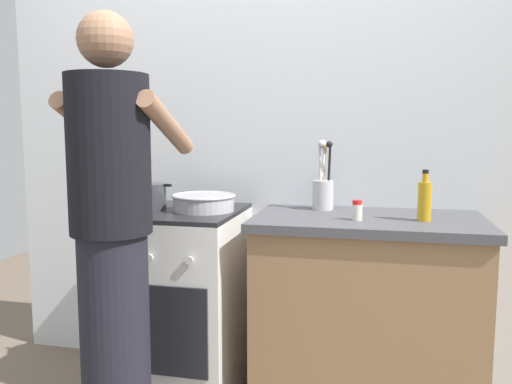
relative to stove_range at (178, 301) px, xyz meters
name	(u,v)px	position (x,y,z in m)	size (l,w,h in m)	color
back_wall	(301,136)	(0.55, 0.35, 0.80)	(3.20, 0.10, 2.50)	silver
countertop	(366,315)	(0.90, 0.00, 0.00)	(1.00, 0.60, 0.90)	#99724C
stove_range	(178,301)	(0.00, 0.00, 0.00)	(0.60, 0.62, 0.90)	white
pot	(148,196)	(-0.14, -0.01, 0.51)	(0.24, 0.18, 0.12)	#38383D
mixing_bowl	(204,202)	(0.14, 0.00, 0.49)	(0.30, 0.30, 0.08)	#B7B7BC
utensil_crock	(323,189)	(0.68, 0.17, 0.55)	(0.10, 0.10, 0.33)	silver
spice_bottle	(357,210)	(0.85, -0.09, 0.49)	(0.04, 0.04, 0.09)	silver
oil_bottle	(425,200)	(1.13, -0.05, 0.54)	(0.06, 0.06, 0.22)	gold
person	(113,243)	(-0.02, -0.57, 0.41)	(0.41, 0.50, 1.70)	black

